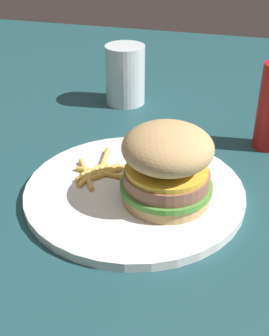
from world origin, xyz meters
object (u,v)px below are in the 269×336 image
object	(u,v)px
plate	(134,191)
sandwich	(167,164)
fries_pile	(99,171)
drink_glass	(125,78)

from	to	relation	value
plate	sandwich	size ratio (longest dim) A/B	2.49
fries_pile	drink_glass	distance (m)	0.28
plate	drink_glass	distance (m)	0.31
plate	fries_pile	world-z (taller)	fries_pile
fries_pile	sandwich	bearing A→B (deg)	-18.37
fries_pile	plate	bearing A→B (deg)	-20.20
plate	sandwich	bearing A→B (deg)	-15.98
fries_pile	drink_glass	xyz separation A→B (m)	(-0.04, 0.27, 0.03)
fries_pile	drink_glass	world-z (taller)	drink_glass
plate	fries_pile	distance (m)	0.06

